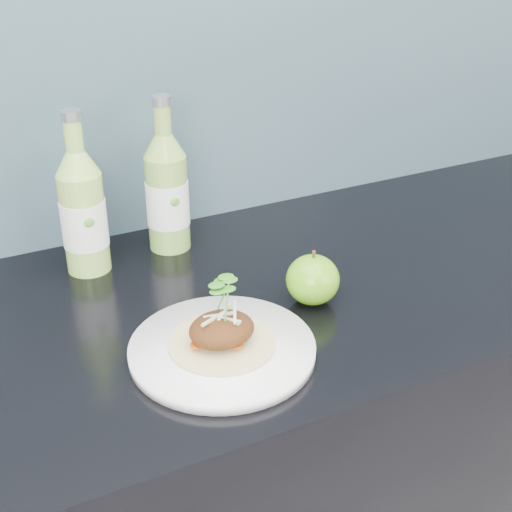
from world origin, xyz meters
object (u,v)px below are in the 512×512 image
Objects in this scene: cider_bottle_left at (83,212)px; cider_bottle_right at (167,193)px; dinner_plate at (222,349)px; green_apple at (313,280)px.

cider_bottle_left is 1.00× the size of cider_bottle_right.
cider_bottle_left is (-0.09, 0.31, 0.09)m from dinner_plate.
cider_bottle_right reaches higher than dinner_plate.
cider_bottle_right is at bearing 115.39° from green_apple.
cider_bottle_left is at bearing 107.00° from dinner_plate.
cider_bottle_left is 0.14m from cider_bottle_right.
cider_bottle_left reaches higher than dinner_plate.
dinner_plate is 0.34m from cider_bottle_left.
cider_bottle_left reaches higher than green_apple.
green_apple is 0.36× the size of cider_bottle_left.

